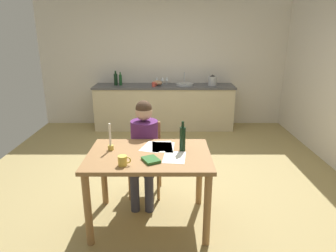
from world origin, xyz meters
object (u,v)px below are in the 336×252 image
Objects in this scene: person_seated at (143,145)px; stovetop_kettle at (211,80)px; wine_glass_back_left at (156,79)px; chair_at_table at (145,154)px; candlestick at (110,143)px; coffee_mug at (122,161)px; sink_unit at (184,84)px; mixing_bowl at (156,83)px; book_magazine at (150,160)px; teacup_on_counter at (153,84)px; dining_table at (148,165)px; wine_glass_near_sink at (166,79)px; wine_bottle_on_table at (182,138)px; bottle_vinegar at (120,80)px; bottle_oil at (115,79)px; wine_glass_by_kettle at (162,79)px.

person_seated reaches higher than stovetop_kettle.
stovetop_kettle is at bearing -7.53° from wine_glass_back_left.
chair_at_table is 0.74m from candlestick.
coffee_mug is 0.78× the size of wine_glass_back_left.
sink_unit reaches higher than wine_glass_back_left.
mixing_bowl is at bearing -85.98° from wine_glass_back_left.
teacup_on_counter is (-0.12, 3.32, 0.15)m from book_magazine.
dining_table is at bearing -79.77° from person_seated.
teacup_on_counter is at bearing -130.68° from wine_glass_near_sink.
wine_bottle_on_table is 3.22m from sink_unit.
book_magazine reaches higher than dining_table.
wine_glass_near_sink is at bearing 84.98° from person_seated.
dining_table is 3.40× the size of sink_unit.
bottle_vinegar reaches higher than stovetop_kettle.
sink_unit is 1.41m from bottle_oil.
wine_glass_back_left is (-0.12, 0.00, 0.00)m from wine_glass_by_kettle.
dining_table is 3.97× the size of wine_bottle_on_table.
sink_unit is (0.62, 2.64, 0.43)m from chair_at_table.
chair_at_table is at bearing 126.41° from wine_bottle_on_table.
teacup_on_counter is at bearing -166.11° from sink_unit.
book_magazine is 3.63m from wine_glass_near_sink.
bottle_oil reaches higher than mixing_bowl.
stovetop_kettle is at bearing -0.35° from bottle_vinegar.
mixing_bowl is at bearing 179.57° from stovetop_kettle.
sink_unit is 3.30× the size of teacup_on_counter.
coffee_mug is 0.78× the size of wine_glass_near_sink.
wine_glass_by_kettle is (0.07, 3.44, 0.35)m from dining_table.
coffee_mug is (-0.13, -0.93, 0.34)m from chair_at_table.
coffee_mug is (-0.22, -0.27, 0.17)m from dining_table.
bottle_vinegar is (-0.56, 3.57, 0.18)m from coffee_mug.
bottle_oil is at bearing -172.76° from wine_glass_near_sink.
teacup_on_counter is at bearing -99.65° from wine_glass_back_left.
wine_glass_near_sink reaches higher than mixing_bowl.
book_magazine is 1.57× the size of teacup_on_counter.
candlestick is at bearing -99.55° from wine_glass_near_sink.
bottle_vinegar is at bearing 96.79° from candlestick.
mixing_bowl is (0.06, 2.64, 0.45)m from chair_at_table.
bottle_vinegar is 1.73× the size of wine_glass_by_kettle.
stovetop_kettle is (1.49, 3.19, 0.13)m from candlestick.
sink_unit is 1.64× the size of stovetop_kettle.
sink_unit is at bearing 77.39° from person_seated.
wine_bottle_on_table reaches higher than book_magazine.
wine_glass_near_sink is at bearing 7.24° from bottle_oil.
teacup_on_counter is (-0.06, -0.16, -0.00)m from mixing_bowl.
mixing_bowl is (-0.06, 3.48, 0.15)m from book_magazine.
teacup_on_counter is (-0.05, -0.30, -0.06)m from wine_glass_back_left.
wine_glass_by_kettle is (0.16, 2.78, 0.51)m from chair_at_table.
candlestick is at bearing 119.28° from book_magazine.
sink_unit is 0.64m from teacup_on_counter.
dining_table is 3.46m from wine_glass_back_left.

